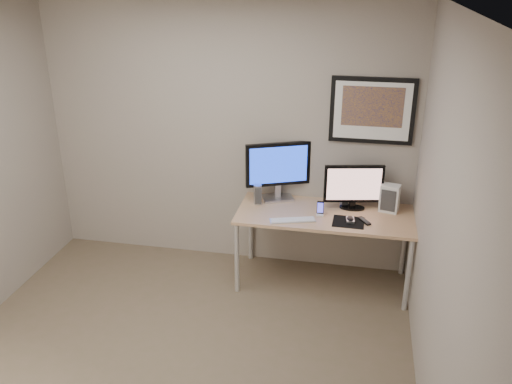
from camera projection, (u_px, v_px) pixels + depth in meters
floor at (177, 360)px, 4.19m from camera, size 3.60×3.60×0.00m
room at (184, 140)px, 3.95m from camera, size 3.60×3.60×3.60m
desk at (325, 220)px, 4.97m from camera, size 1.60×0.70×0.73m
framed_art at (372, 111)px, 4.83m from camera, size 0.75×0.04×0.60m
monitor_large at (278, 168)px, 5.12m from camera, size 0.59×0.30×0.57m
monitor_tv at (354, 186)px, 4.95m from camera, size 0.54×0.17×0.43m
speaker_left at (258, 194)px, 5.10m from camera, size 0.10×0.10×0.19m
speaker_right at (344, 196)px, 5.07m from camera, size 0.10×0.10×0.19m
phone_dock at (320, 208)px, 4.88m from camera, size 0.07×0.07×0.14m
keyboard at (293, 220)px, 4.80m from camera, size 0.42×0.22×0.01m
mousepad at (348, 222)px, 4.77m from camera, size 0.28×0.25×0.00m
mouse at (350, 219)px, 4.78m from camera, size 0.07×0.12×0.04m
remote at (364, 221)px, 4.77m from camera, size 0.12×0.16×0.02m
fan_unit at (390, 198)px, 4.94m from camera, size 0.19×0.16×0.26m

